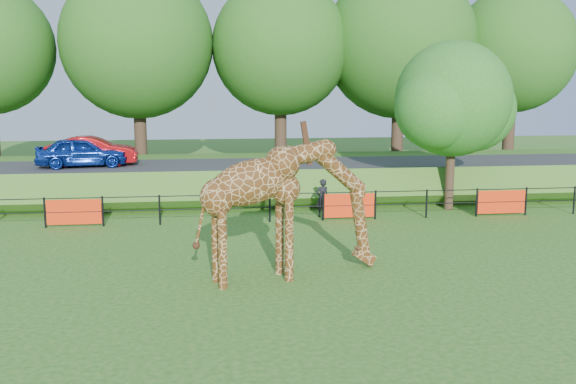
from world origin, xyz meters
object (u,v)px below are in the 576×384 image
at_px(tree_east, 455,103).
at_px(visitor, 322,198).
at_px(car_blue, 82,152).
at_px(car_red, 92,151).
at_px(giraffe, 290,209).

bearing_deg(tree_east, visitor, -170.83).
distance_m(car_blue, car_red, 0.66).
xyz_separation_m(car_blue, tree_east, (15.34, -4.33, 2.20)).
bearing_deg(car_red, tree_east, -109.87).
relative_size(giraffe, visitor, 3.49).
xyz_separation_m(giraffe, visitor, (2.23, 7.61, -1.09)).
height_order(car_blue, tree_east, tree_east).
bearing_deg(tree_east, car_blue, 164.23).
relative_size(visitor, tree_east, 0.22).
xyz_separation_m(car_blue, car_red, (0.35, 0.55, -0.01)).
height_order(car_red, tree_east, tree_east).
bearing_deg(giraffe, visitor, 58.52).
bearing_deg(visitor, tree_east, 171.64).
height_order(giraffe, tree_east, tree_east).
bearing_deg(car_blue, visitor, -126.26).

